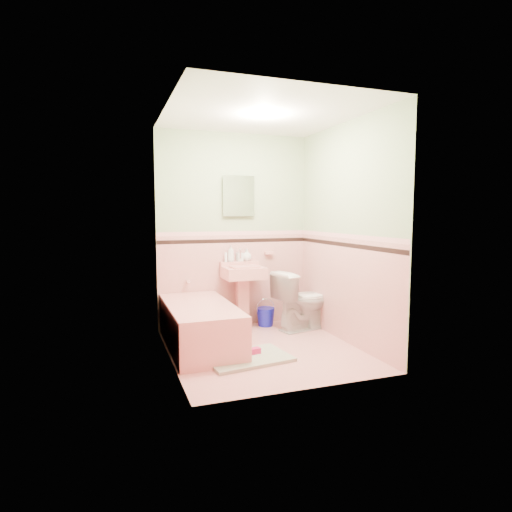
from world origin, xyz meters
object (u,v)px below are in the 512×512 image
object	(u,v)px
sink	(244,298)
shoe	(253,351)
soap_bottle_right	(247,255)
bucket	(266,317)
medicine_cabinet	(238,196)
soap_bottle_mid	(240,255)
soap_bottle_left	(231,253)
toilet	(302,300)
bathtub	(200,327)

from	to	relation	value
sink	shoe	world-z (taller)	sink
soap_bottle_right	bucket	xyz separation A→B (m)	(0.22, -0.13, -0.81)
sink	medicine_cabinet	bearing A→B (deg)	90.00
soap_bottle_mid	soap_bottle_left	bearing A→B (deg)	180.00
bucket	soap_bottle_mid	bearing A→B (deg)	157.90
toilet	bucket	xyz separation A→B (m)	(-0.38, 0.31, -0.26)
medicine_cabinet	shoe	distance (m)	2.08
soap_bottle_right	shoe	bearing A→B (deg)	-105.31
sink	medicine_cabinet	world-z (taller)	medicine_cabinet
bucket	shoe	distance (m)	1.24
medicine_cabinet	sink	bearing A→B (deg)	-90.00
bucket	shoe	world-z (taller)	bucket
medicine_cabinet	soap_bottle_mid	xyz separation A→B (m)	(0.01, -0.03, -0.76)
medicine_cabinet	bucket	size ratio (longest dim) A/B	1.90
bucket	shoe	size ratio (longest dim) A/B	1.61
soap_bottle_left	medicine_cabinet	bearing A→B (deg)	14.55
soap_bottle_right	shoe	distance (m)	1.54
medicine_cabinet	soap_bottle_mid	bearing A→B (deg)	-79.96
sink	toilet	distance (m)	0.75
soap_bottle_left	bucket	distance (m)	0.96
soap_bottle_right	soap_bottle_left	bearing A→B (deg)	180.00
toilet	medicine_cabinet	bearing A→B (deg)	43.53
bathtub	sink	distance (m)	0.88
medicine_cabinet	shoe	bearing A→B (deg)	-100.59
medicine_cabinet	toilet	distance (m)	1.57
soap_bottle_right	toilet	xyz separation A→B (m)	(0.60, -0.44, -0.56)
soap_bottle_left	bucket	bearing A→B (deg)	-16.33
soap_bottle_left	toilet	distance (m)	1.10
soap_bottle_mid	sink	bearing A→B (deg)	-91.69
soap_bottle_left	bucket	xyz separation A→B (m)	(0.43, -0.13, -0.84)
sink	soap_bottle_right	distance (m)	0.57
sink	soap_bottle_left	xyz separation A→B (m)	(-0.12, 0.18, 0.56)
soap_bottle_left	shoe	bearing A→B (deg)	-95.57
medicine_cabinet	bucket	distance (m)	1.62
medicine_cabinet	soap_bottle_mid	size ratio (longest dim) A/B	2.78
bathtub	soap_bottle_right	xyz separation A→B (m)	(0.78, 0.71, 0.71)
soap_bottle_mid	bucket	world-z (taller)	soap_bottle_mid
medicine_cabinet	soap_bottle_mid	distance (m)	0.76
bucket	toilet	bearing A→B (deg)	-39.07
shoe	sink	bearing A→B (deg)	67.34
medicine_cabinet	soap_bottle_right	size ratio (longest dim) A/B	2.88
shoe	soap_bottle_right	bearing A→B (deg)	64.67
toilet	bucket	bearing A→B (deg)	38.18
toilet	bucket	size ratio (longest dim) A/B	3.14
shoe	soap_bottle_mid	bearing A→B (deg)	68.90
soap_bottle_right	bucket	bearing A→B (deg)	-30.35
toilet	shoe	size ratio (longest dim) A/B	5.06
bathtub	bucket	xyz separation A→B (m)	(1.00, 0.58, -0.10)
sink	soap_bottle_left	world-z (taller)	soap_bottle_left
sink	soap_bottle_left	distance (m)	0.60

